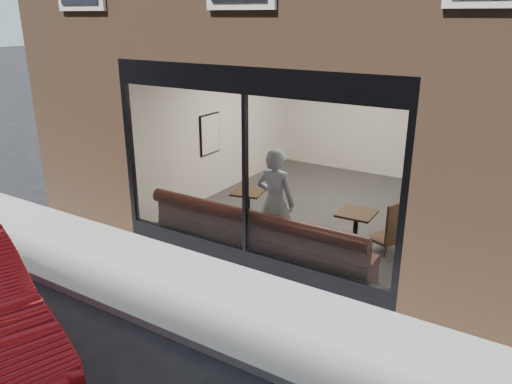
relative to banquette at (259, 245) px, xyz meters
The scene contains 20 objects.
ground 2.46m from the banquette, 90.00° to the right, with size 120.00×120.00×0.00m, color black.
sidewalk_near 1.47m from the banquette, 90.00° to the right, with size 40.00×2.00×0.01m, color gray.
kerb_near 2.51m from the banquette, 90.00° to the right, with size 40.00×0.10×0.12m, color gray.
host_building_pier_left 6.84m from the banquette, 124.05° to the left, with size 2.50×12.00×3.20m, color brown.
host_building_backfill 8.66m from the banquette, 90.00° to the left, with size 5.00×6.00×3.20m, color brown.
cafe_floor 2.56m from the banquette, 90.00° to the left, with size 6.00×6.00×0.00m, color #2D2D30.
cafe_ceiling 3.91m from the banquette, 90.00° to the left, with size 6.00×6.00×0.00m, color white.
cafe_wall_back 5.71m from the banquette, 90.00° to the left, with size 5.00×5.00×0.00m, color silver.
cafe_wall_left 3.82m from the banquette, 134.32° to the left, with size 6.00×6.00×0.00m, color silver.
cafe_wall_right 3.82m from the banquette, 45.68° to the left, with size 6.00×6.00×0.00m, color silver.
storefront_kick 0.41m from the banquette, 90.00° to the right, with size 5.00×0.10×0.30m, color black.
storefront_header 2.80m from the banquette, 90.00° to the right, with size 5.00×0.10×0.40m, color black.
storefront_mullion 1.38m from the banquette, 90.00° to the right, with size 0.06×0.10×2.50m, color black.
storefront_glass 1.39m from the banquette, 90.00° to the right, with size 4.80×4.80×0.00m, color white.
banquette is the anchor object (origin of this frame).
person 0.77m from the banquette, 60.29° to the left, with size 0.68×0.45×1.87m, color #A5C9DE.
cafe_table_left 1.32m from the banquette, 131.58° to the left, with size 0.55×0.55×0.04m, color black.
cafe_table_right 1.73m from the banquette, 36.59° to the left, with size 0.59×0.59×0.04m, color black.
cafe_chair_right 2.19m from the banquette, 37.40° to the left, with size 0.46×0.46×0.04m, color black.
wall_poster 3.37m from the banquette, 141.31° to the left, with size 0.02×0.62×0.82m, color white.
Camera 1 is at (4.01, -4.05, 3.88)m, focal length 35.00 mm.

